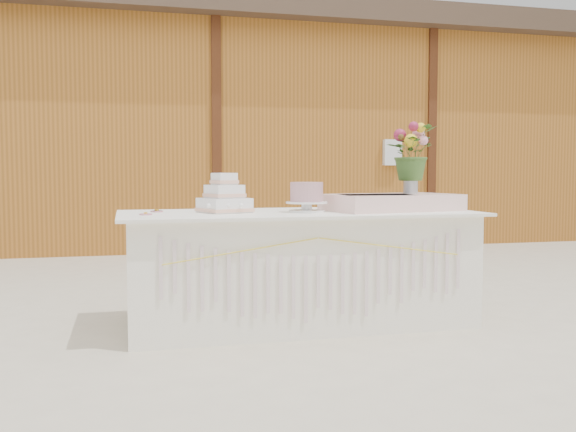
{
  "coord_description": "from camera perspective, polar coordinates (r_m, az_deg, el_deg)",
  "views": [
    {
      "loc": [
        -1.14,
        -4.19,
        1.04
      ],
      "look_at": [
        0.0,
        0.3,
        0.72
      ],
      "focal_mm": 40.0,
      "sensor_mm": 36.0,
      "label": 1
    }
  ],
  "objects": [
    {
      "name": "ground",
      "position": [
        4.46,
        0.96,
        -9.52
      ],
      "size": [
        80.0,
        80.0,
        0.0
      ],
      "primitive_type": "plane",
      "color": "beige",
      "rests_on": "ground"
    },
    {
      "name": "barn",
      "position": [
        10.26,
        -8.0,
        7.49
      ],
      "size": [
        12.6,
        4.6,
        3.3
      ],
      "color": "#A16021",
      "rests_on": "ground"
    },
    {
      "name": "cake_table",
      "position": [
        4.39,
        0.99,
        -4.61
      ],
      "size": [
        2.4,
        1.0,
        0.77
      ],
      "color": "white",
      "rests_on": "ground"
    },
    {
      "name": "wedding_cake",
      "position": [
        4.27,
        -5.68,
        1.51
      ],
      "size": [
        0.38,
        0.38,
        0.26
      ],
      "rotation": [
        0.0,
        0.0,
        0.37
      ],
      "color": "white",
      "rests_on": "cake_table"
    },
    {
      "name": "pink_cake_stand",
      "position": [
        4.28,
        1.67,
        1.84
      ],
      "size": [
        0.28,
        0.28,
        0.2
      ],
      "color": "white",
      "rests_on": "cake_table"
    },
    {
      "name": "satin_runner",
      "position": [
        4.54,
        9.19,
        1.21
      ],
      "size": [
        0.98,
        0.67,
        0.11
      ],
      "primitive_type": "cube",
      "rotation": [
        0.0,
        0.0,
        0.18
      ],
      "color": "#FACFC9",
      "rests_on": "cake_table"
    },
    {
      "name": "flower_vase",
      "position": [
        4.68,
        10.83,
        2.84
      ],
      "size": [
        0.1,
        0.1,
        0.14
      ],
      "primitive_type": "cylinder",
      "color": "silver",
      "rests_on": "satin_runner"
    },
    {
      "name": "bouquet",
      "position": [
        4.68,
        10.88,
        6.13
      ],
      "size": [
        0.47,
        0.46,
        0.4
      ],
      "primitive_type": "imported",
      "rotation": [
        0.0,
        0.0,
        0.63
      ],
      "color": "#3E6428",
      "rests_on": "flower_vase"
    },
    {
      "name": "loose_flowers",
      "position": [
        4.26,
        -11.6,
        0.37
      ],
      "size": [
        0.25,
        0.41,
        0.02
      ],
      "primitive_type": null,
      "rotation": [
        0.0,
        0.0,
        -0.25
      ],
      "color": "#CB7C8C",
      "rests_on": "cake_table"
    }
  ]
}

